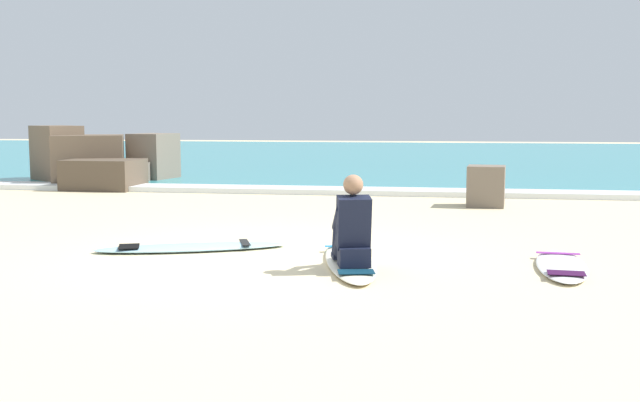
# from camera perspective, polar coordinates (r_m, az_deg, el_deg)

# --- Properties ---
(ground_plane) EXTENTS (80.00, 80.00, 0.00)m
(ground_plane) POSITION_cam_1_polar(r_m,az_deg,el_deg) (8.80, -4.35, -4.15)
(ground_plane) COLOR beige
(sea) EXTENTS (80.00, 28.00, 0.10)m
(sea) POSITION_cam_1_polar(r_m,az_deg,el_deg) (29.34, 5.28, 3.40)
(sea) COLOR teal
(sea) RESTS_ON ground
(breaking_foam) EXTENTS (80.00, 0.90, 0.11)m
(breaking_foam) POSITION_cam_1_polar(r_m,az_deg,el_deg) (15.74, 1.76, 0.78)
(breaking_foam) COLOR white
(breaking_foam) RESTS_ON ground
(surfboard_main) EXTENTS (1.01, 2.52, 0.08)m
(surfboard_main) POSITION_cam_1_polar(r_m,az_deg,el_deg) (8.31, 2.27, -4.52)
(surfboard_main) COLOR #EFE5C6
(surfboard_main) RESTS_ON ground
(surfer_seated) EXTENTS (0.51, 0.76, 0.95)m
(surfer_seated) POSITION_cam_1_polar(r_m,az_deg,el_deg) (7.84, 2.47, -2.22)
(surfer_seated) COLOR black
(surfer_seated) RESTS_ON surfboard_main
(surfboard_spare_near) EXTENTS (2.34, 1.32, 0.08)m
(surfboard_spare_near) POSITION_cam_1_polar(r_m,az_deg,el_deg) (9.25, -9.74, -3.48)
(surfboard_spare_near) COLOR #9ED1E5
(surfboard_spare_near) RESTS_ON ground
(surfboard_spare_far) EXTENTS (0.65, 1.87, 0.08)m
(surfboard_spare_far) POSITION_cam_1_polar(r_m,az_deg,el_deg) (8.43, 17.87, -4.67)
(surfboard_spare_far) COLOR white
(surfboard_spare_far) RESTS_ON ground
(rock_outcrop_distant) EXTENTS (3.39, 3.11, 1.39)m
(rock_outcrop_distant) POSITION_cam_1_polar(r_m,az_deg,el_deg) (18.32, -16.53, 2.84)
(rock_outcrop_distant) COLOR #756656
(rock_outcrop_distant) RESTS_ON ground
(shoreline_rock) EXTENTS (0.71, 0.71, 0.73)m
(shoreline_rock) POSITION_cam_1_polar(r_m,az_deg,el_deg) (13.78, 12.50, 1.11)
(shoreline_rock) COLOR #756656
(shoreline_rock) RESTS_ON ground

